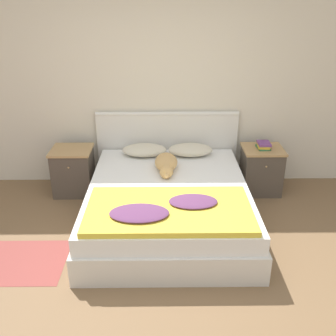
{
  "coord_description": "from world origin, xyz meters",
  "views": [
    {
      "loc": [
        0.07,
        -2.74,
        2.36
      ],
      "look_at": [
        0.12,
        1.2,
        0.57
      ],
      "focal_mm": 42.0,
      "sensor_mm": 36.0,
      "label": 1
    }
  ],
  "objects": [
    {
      "name": "ground_plane",
      "position": [
        0.0,
        0.0,
        0.0
      ],
      "size": [
        16.0,
        16.0,
        0.0
      ],
      "primitive_type": "plane",
      "color": "brown"
    },
    {
      "name": "headboard",
      "position": [
        0.12,
        2.06,
        0.5
      ],
      "size": [
        1.82,
        0.06,
        0.97
      ],
      "color": "silver",
      "rests_on": "ground_plane"
    },
    {
      "name": "nightstand_right",
      "position": [
        1.3,
        1.75,
        0.3
      ],
      "size": [
        0.49,
        0.46,
        0.59
      ],
      "color": "#4C4238",
      "rests_on": "ground_plane"
    },
    {
      "name": "book_stack",
      "position": [
        1.3,
        1.74,
        0.63
      ],
      "size": [
        0.16,
        0.2,
        0.08
      ],
      "color": "#337547",
      "rests_on": "nightstand_right"
    },
    {
      "name": "dog",
      "position": [
        0.1,
        1.37,
        0.55
      ],
      "size": [
        0.26,
        0.63,
        0.17
      ],
      "color": "tan",
      "rests_on": "bed"
    },
    {
      "name": "quilt",
      "position": [
        0.11,
        0.41,
        0.51
      ],
      "size": [
        1.53,
        0.85,
        0.1
      ],
      "color": "yellow",
      "rests_on": "bed"
    },
    {
      "name": "rug",
      "position": [
        -1.47,
        0.31,
        0.0
      ],
      "size": [
        1.21,
        0.69,
        0.0
      ],
      "color": "#93423D",
      "rests_on": "ground_plane"
    },
    {
      "name": "pillow_right",
      "position": [
        0.41,
        1.82,
        0.54
      ],
      "size": [
        0.55,
        0.34,
        0.14
      ],
      "color": "beige",
      "rests_on": "bed"
    },
    {
      "name": "nightstand_left",
      "position": [
        -1.06,
        1.75,
        0.3
      ],
      "size": [
        0.49,
        0.46,
        0.59
      ],
      "color": "#4C4238",
      "rests_on": "ground_plane"
    },
    {
      "name": "pillow_left",
      "position": [
        -0.17,
        1.82,
        0.54
      ],
      "size": [
        0.55,
        0.34,
        0.14
      ],
      "color": "beige",
      "rests_on": "bed"
    },
    {
      "name": "bed",
      "position": [
        0.12,
        0.99,
        0.23
      ],
      "size": [
        1.74,
        2.09,
        0.47
      ],
      "color": "silver",
      "rests_on": "ground_plane"
    },
    {
      "name": "wall_back",
      "position": [
        0.0,
        2.13,
        1.27
      ],
      "size": [
        9.0,
        0.06,
        2.55
      ],
      "color": "beige",
      "rests_on": "ground_plane"
    }
  ]
}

